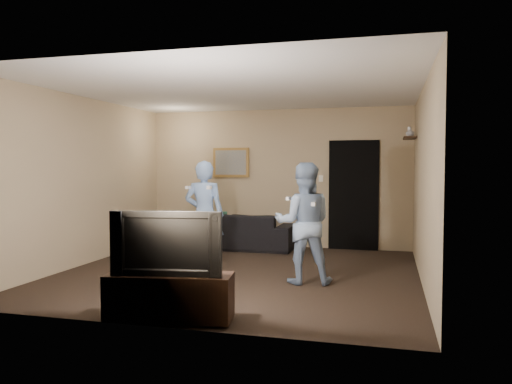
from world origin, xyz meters
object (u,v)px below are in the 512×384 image
(sofa, at_px, (234,231))
(television, at_px, (169,242))
(tv_console, at_px, (169,296))
(wii_player_right, at_px, (304,223))
(wii_player_left, at_px, (204,215))

(sofa, bearing_deg, television, 99.20)
(tv_console, height_order, wii_player_right, wii_player_right)
(wii_player_left, bearing_deg, wii_player_right, -16.84)
(wii_player_right, bearing_deg, wii_player_left, 163.16)
(television, distance_m, wii_player_right, 2.19)
(television, bearing_deg, wii_player_right, 54.18)
(tv_console, relative_size, wii_player_left, 0.77)
(television, xyz_separation_m, wii_player_left, (-0.55, 2.42, 0.02))
(wii_player_left, xyz_separation_m, wii_player_right, (1.56, -0.47, -0.02))
(tv_console, relative_size, wii_player_right, 0.79)
(wii_player_right, bearing_deg, tv_console, -117.34)
(tv_console, distance_m, wii_player_right, 2.26)
(tv_console, xyz_separation_m, television, (0.00, 0.00, 0.54))
(sofa, bearing_deg, tv_console, 99.20)
(sofa, relative_size, wii_player_left, 1.39)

